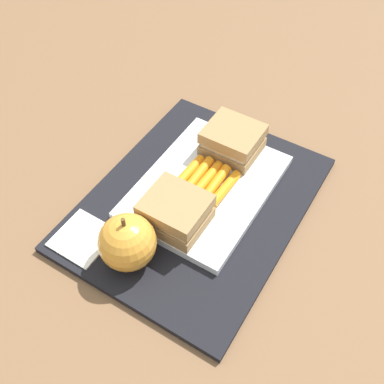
# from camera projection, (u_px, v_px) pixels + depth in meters

# --- Properties ---
(ground_plane) EXTENTS (2.40, 2.40, 0.00)m
(ground_plane) POSITION_uv_depth(u_px,v_px,m) (197.00, 205.00, 0.66)
(ground_plane) COLOR brown
(lunchbag_mat) EXTENTS (0.36, 0.28, 0.01)m
(lunchbag_mat) POSITION_uv_depth(u_px,v_px,m) (197.00, 203.00, 0.66)
(lunchbag_mat) COLOR black
(lunchbag_mat) RESTS_ON ground_plane
(food_tray) EXTENTS (0.23, 0.17, 0.01)m
(food_tray) POSITION_uv_depth(u_px,v_px,m) (206.00, 186.00, 0.66)
(food_tray) COLOR white
(food_tray) RESTS_ON lunchbag_mat
(sandwich_half_left) EXTENTS (0.07, 0.08, 0.04)m
(sandwich_half_left) POSITION_uv_depth(u_px,v_px,m) (233.00, 140.00, 0.68)
(sandwich_half_left) COLOR #9E7A4C
(sandwich_half_left) RESTS_ON food_tray
(sandwich_half_right) EXTENTS (0.07, 0.08, 0.04)m
(sandwich_half_right) POSITION_uv_depth(u_px,v_px,m) (176.00, 211.00, 0.60)
(sandwich_half_right) COLOR #9E7A4C
(sandwich_half_right) RESTS_ON food_tray
(carrot_sticks_bundle) EXTENTS (0.08, 0.07, 0.02)m
(carrot_sticks_bundle) POSITION_uv_depth(u_px,v_px,m) (206.00, 181.00, 0.65)
(carrot_sticks_bundle) COLOR orange
(carrot_sticks_bundle) RESTS_ON food_tray
(apple) EXTENTS (0.07, 0.07, 0.08)m
(apple) POSITION_uv_depth(u_px,v_px,m) (127.00, 242.00, 0.56)
(apple) COLOR gold
(apple) RESTS_ON lunchbag_mat
(paper_napkin) EXTENTS (0.07, 0.07, 0.00)m
(paper_napkin) POSITION_uv_depth(u_px,v_px,m) (83.00, 238.00, 0.61)
(paper_napkin) COLOR white
(paper_napkin) RESTS_ON lunchbag_mat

